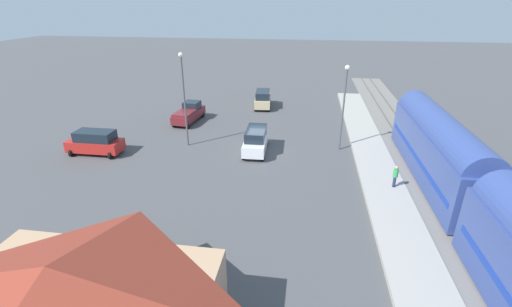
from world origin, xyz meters
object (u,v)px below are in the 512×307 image
suv_red (95,142)px  suv_tan (263,99)px  passenger_train (487,203)px  pedestrian_on_platform (395,175)px  light_pole_near_platform (344,98)px  pickup_maroon (189,113)px  suv_white (256,140)px  light_pole_lot_center (184,90)px

suv_red → suv_tan: 21.74m
passenger_train → suv_tan: (15.80, -26.36, -1.71)m
pedestrian_on_platform → light_pole_near_platform: 8.94m
pickup_maroon → suv_white: 11.72m
pedestrian_on_platform → suv_tan: suv_tan is taller
light_pole_lot_center → suv_red: bearing=22.9°
pickup_maroon → light_pole_lot_center: size_ratio=0.63×
light_pole_near_platform → light_pole_lot_center: (14.54, 1.08, 0.50)m
pickup_maroon → suv_tan: (-7.68, -7.07, 0.12)m
suv_white → pickup_maroon: bearing=-40.4°
suv_tan → light_pole_lot_center: 15.70m
passenger_train → suv_red: (28.99, -9.08, -1.71)m
pickup_maroon → suv_white: size_ratio=1.13×
suv_white → light_pole_near_platform: size_ratio=0.63×
passenger_train → light_pole_near_platform: light_pole_near_platform is taller
light_pole_lot_center → light_pole_near_platform: bearing=-175.8°
suv_red → suv_tan: bearing=-127.3°
pedestrian_on_platform → light_pole_lot_center: size_ratio=0.19×
pickup_maroon → suv_white: suv_white is taller
suv_red → suv_white: same height
pickup_maroon → suv_tan: suv_tan is taller
passenger_train → suv_tan: passenger_train is taller
suv_white → light_pole_lot_center: light_pole_lot_center is taller
passenger_train → suv_red: 30.42m
suv_white → pedestrian_on_platform: bearing=153.0°
passenger_train → pickup_maroon: bearing=-39.4°
suv_white → suv_tan: bearing=-85.1°
pickup_maroon → suv_red: suv_red is taller
suv_tan → pedestrian_on_platform: bearing=121.4°
suv_red → light_pole_lot_center: light_pole_lot_center is taller
light_pole_lot_center → passenger_train: bearing=150.0°
suv_red → suv_tan: same height
suv_red → suv_white: bearing=-169.7°
suv_red → pedestrian_on_platform: bearing=173.1°
pedestrian_on_platform → suv_red: size_ratio=0.35×
light_pole_near_platform → suv_red: bearing=11.0°
light_pole_near_platform → suv_tan: bearing=-55.3°
passenger_train → pedestrian_on_platform: (3.35, -6.00, -1.58)m
pickup_maroon → light_pole_lot_center: bearing=107.1°
passenger_train → light_pole_near_platform: bearing=-63.1°
light_pole_near_platform → passenger_train: bearing=116.9°
pedestrian_on_platform → suv_tan: 23.87m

